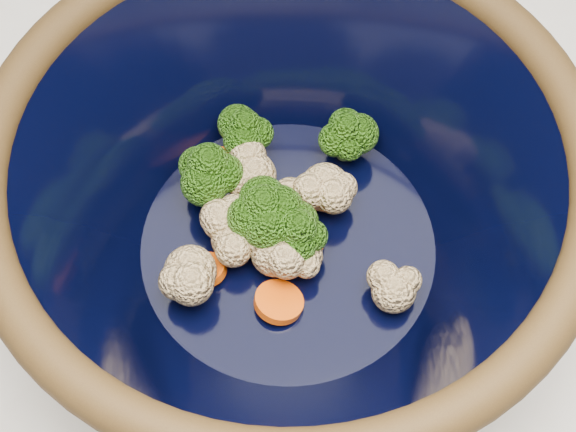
{
  "coord_description": "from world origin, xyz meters",
  "views": [
    {
      "loc": [
        -0.16,
        -0.36,
        1.41
      ],
      "look_at": [
        -0.11,
        -0.11,
        0.97
      ],
      "focal_mm": 50.0,
      "sensor_mm": 36.0,
      "label": 1
    }
  ],
  "objects": [
    {
      "name": "ground",
      "position": [
        0.0,
        0.0,
        0.0
      ],
      "size": [
        3.0,
        3.0,
        0.0
      ],
      "primitive_type": "plane",
      "color": "#9E7A54",
      "rests_on": "ground"
    },
    {
      "name": "counter",
      "position": [
        0.0,
        0.0,
        0.45
      ],
      "size": [
        1.2,
        1.2,
        0.9
      ],
      "primitive_type": "cube",
      "color": "beige",
      "rests_on": "ground"
    },
    {
      "name": "mixing_bowl",
      "position": [
        -0.11,
        -0.11,
        0.99
      ],
      "size": [
        0.42,
        0.42,
        0.16
      ],
      "rotation": [
        0.0,
        0.0,
        -0.3
      ],
      "color": "black",
      "rests_on": "counter"
    },
    {
      "name": "vegetable_pile",
      "position": [
        -0.12,
        -0.09,
        0.96
      ],
      "size": [
        0.16,
        0.16,
        0.05
      ],
      "color": "#608442",
      "rests_on": "mixing_bowl"
    }
  ]
}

